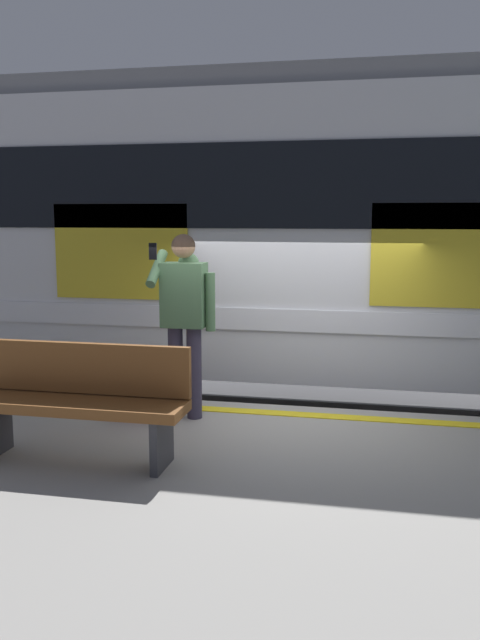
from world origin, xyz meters
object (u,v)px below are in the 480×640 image
train_carriage (296,226)px  passenger (185,310)px  bench (79,397)px  handbag (139,399)px

train_carriage → passenger: 2.88m
passenger → bench: (0.49, 1.24, -0.52)m
passenger → train_carriage: bearing=-103.9°
passenger → bench: 1.43m
handbag → passenger: bearing=-160.6°
passenger → handbag: 0.94m
handbag → bench: bearing=86.0°
train_carriage → handbag: size_ratio=24.97×
train_carriage → passenger: bearing=76.1°
train_carriage → passenger: size_ratio=5.86×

